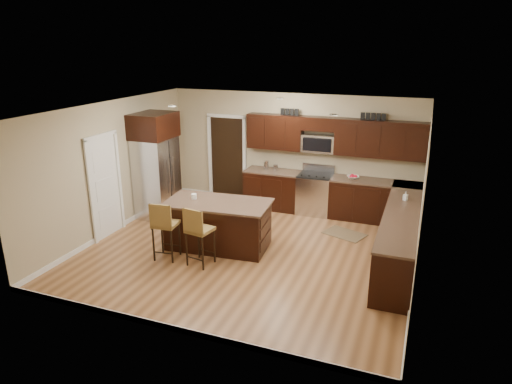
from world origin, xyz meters
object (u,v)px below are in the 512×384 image
at_px(range, 315,193).
at_px(stool_mid, 198,230).
at_px(island, 218,226).
at_px(refrigerator, 156,164).
at_px(stool_left, 164,224).

height_order(range, stool_mid, range).
height_order(range, island, range).
bearing_deg(refrigerator, stool_left, -54.76).
bearing_deg(range, refrigerator, -156.67).
bearing_deg(island, refrigerator, 147.49).
bearing_deg(refrigerator, island, -27.54).
height_order(island, refrigerator, refrigerator).
xyz_separation_m(island, stool_mid, (0.01, -0.84, 0.25)).
bearing_deg(stool_mid, range, 78.23).
relative_size(stool_mid, refrigerator, 0.47).
distance_m(stool_mid, refrigerator, 2.81).
distance_m(island, stool_left, 1.11).
relative_size(stool_left, refrigerator, 0.47).
bearing_deg(range, stool_mid, -111.25).
xyz_separation_m(range, island, (-1.30, -2.47, -0.04)).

